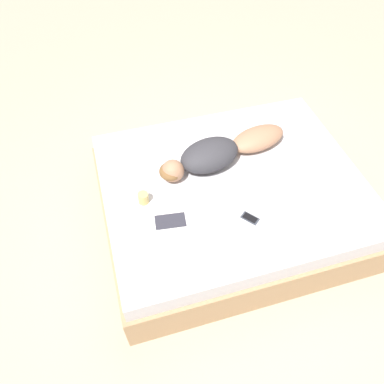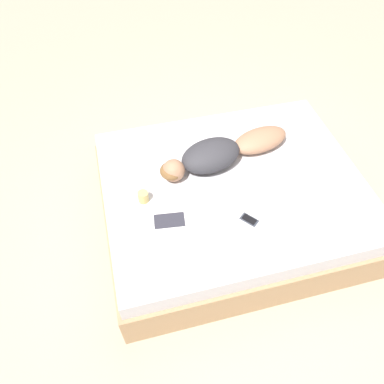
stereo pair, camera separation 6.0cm
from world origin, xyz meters
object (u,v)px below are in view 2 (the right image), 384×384
object	(u,v)px
person	(221,152)
cell_phone	(249,220)
coffee_mug	(143,196)
open_magazine	(171,232)

from	to	relation	value
person	cell_phone	xyz separation A→B (m)	(-0.66, -0.02, -0.09)
coffee_mug	cell_phone	world-z (taller)	coffee_mug
coffee_mug	open_magazine	bearing A→B (deg)	-157.60
open_magazine	cell_phone	xyz separation A→B (m)	(-0.04, -0.60, 0.00)
person	cell_phone	distance (m)	0.66
open_magazine	cell_phone	world-z (taller)	same
open_magazine	coffee_mug	size ratio (longest dim) A/B	3.99
open_magazine	cell_phone	size ratio (longest dim) A/B	3.06
person	coffee_mug	world-z (taller)	person
open_magazine	coffee_mug	world-z (taller)	coffee_mug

